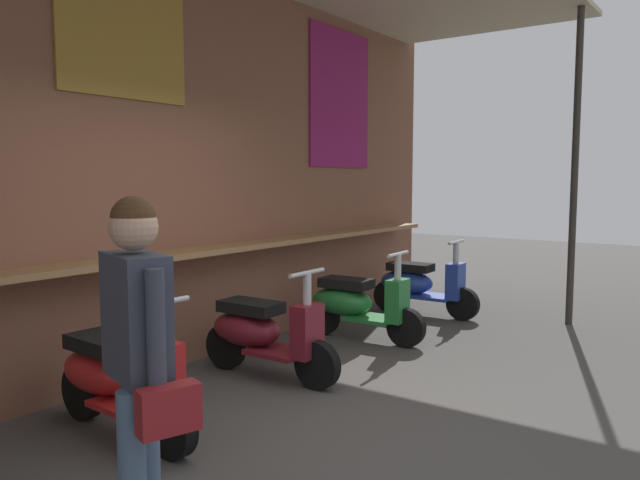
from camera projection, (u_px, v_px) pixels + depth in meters
name	position (u px, v px, depth m)	size (l,w,h in m)	color
ground_plane	(312.00, 435.00, 4.11)	(28.86, 28.86, 0.00)	#474442
market_stall_facade	(129.00, 124.00, 4.95)	(10.31, 2.85, 3.85)	brown
scooter_red	(116.00, 377.00, 4.10)	(0.47, 1.40, 0.97)	red
scooter_maroon	(262.00, 332.00, 5.30)	(0.46, 1.40, 0.97)	maroon
scooter_green	(356.00, 304.00, 6.54)	(0.49, 1.40, 0.97)	#237533
scooter_blue	(419.00, 284.00, 7.75)	(0.46, 1.40, 0.97)	#233D9E
shopper_with_handbag	(138.00, 339.00, 2.77)	(0.41, 0.66, 1.63)	slate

